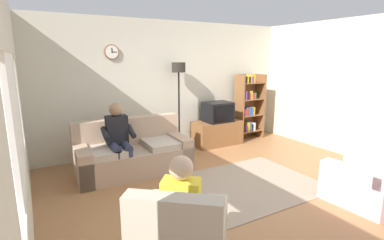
% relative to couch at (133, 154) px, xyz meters
% --- Properties ---
extents(ground_plane, '(12.00, 12.00, 0.00)m').
position_rel_couch_xyz_m(ground_plane, '(1.21, -1.62, -0.31)').
color(ground_plane, '#9E6B42').
extents(back_wall_assembly, '(6.20, 0.17, 2.70)m').
position_rel_couch_xyz_m(back_wall_assembly, '(1.21, 1.04, 1.04)').
color(back_wall_assembly, beige).
rests_on(back_wall_assembly, ground_plane).
extents(left_wall_assembly, '(0.12, 5.80, 2.70)m').
position_rel_couch_xyz_m(left_wall_assembly, '(-1.64, -1.59, 1.03)').
color(left_wall_assembly, beige).
rests_on(left_wall_assembly, ground_plane).
extents(right_wall, '(0.12, 5.80, 2.70)m').
position_rel_couch_xyz_m(right_wall, '(4.07, -1.62, 1.04)').
color(right_wall, beige).
rests_on(right_wall, ground_plane).
extents(couch, '(1.92, 0.93, 0.90)m').
position_rel_couch_xyz_m(couch, '(0.00, 0.00, 0.00)').
color(couch, tan).
rests_on(couch, ground_plane).
extents(tv_stand, '(1.10, 0.56, 0.54)m').
position_rel_couch_xyz_m(tv_stand, '(2.18, 0.63, -0.04)').
color(tv_stand, brown).
rests_on(tv_stand, ground_plane).
extents(tv, '(0.60, 0.49, 0.44)m').
position_rel_couch_xyz_m(tv, '(2.18, 0.61, 0.44)').
color(tv, black).
rests_on(tv, tv_stand).
extents(bookshelf, '(0.68, 0.36, 1.56)m').
position_rel_couch_xyz_m(bookshelf, '(3.11, 0.70, 0.48)').
color(bookshelf, brown).
rests_on(bookshelf, ground_plane).
extents(floor_lamp, '(0.28, 0.28, 1.85)m').
position_rel_couch_xyz_m(floor_lamp, '(1.27, 0.73, 1.14)').
color(floor_lamp, black).
rests_on(floor_lamp, ground_plane).
extents(armchair_near_bookshelf, '(0.86, 0.93, 0.90)m').
position_rel_couch_xyz_m(armchair_near_bookshelf, '(2.39, -2.66, -0.02)').
color(armchair_near_bookshelf, beige).
rests_on(armchair_near_bookshelf, ground_plane).
extents(area_rug, '(2.20, 1.70, 0.01)m').
position_rel_couch_xyz_m(area_rug, '(1.34, -1.40, -0.31)').
color(area_rug, gray).
rests_on(area_rug, ground_plane).
extents(person_on_couch, '(0.52, 0.54, 1.24)m').
position_rel_couch_xyz_m(person_on_couch, '(-0.26, -0.11, 0.39)').
color(person_on_couch, black).
rests_on(person_on_couch, ground_plane).
extents(person_in_left_armchair, '(0.63, 0.64, 1.12)m').
position_rel_couch_xyz_m(person_in_left_armchair, '(-0.33, -2.47, 0.29)').
color(person_in_left_armchair, yellow).
rests_on(person_in_left_armchair, ground_plane).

